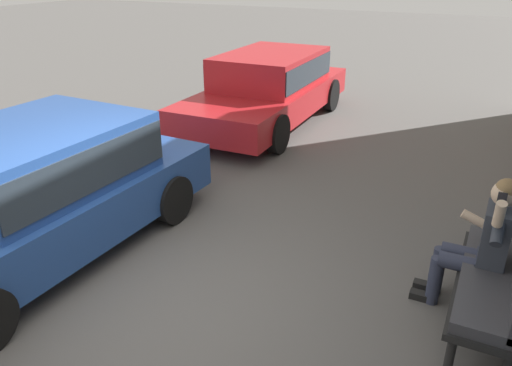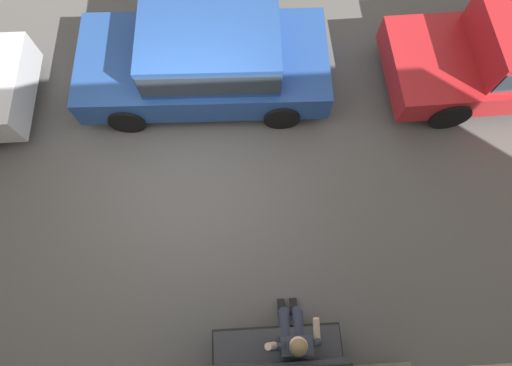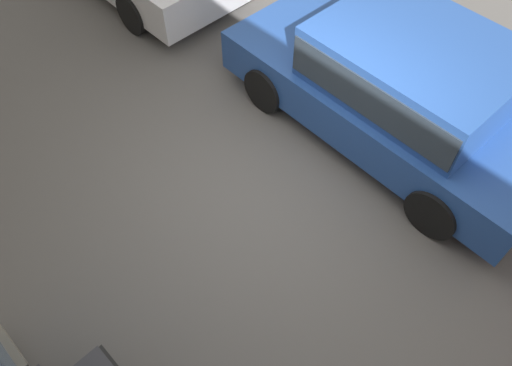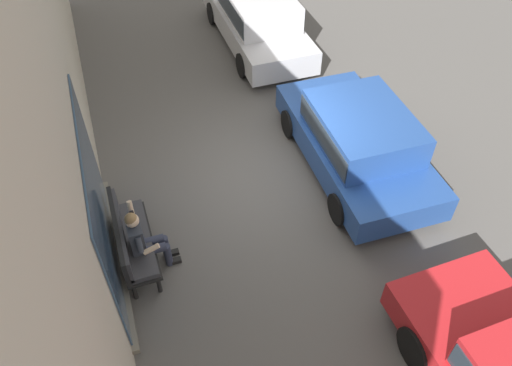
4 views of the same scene
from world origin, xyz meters
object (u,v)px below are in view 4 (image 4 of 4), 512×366
at_px(parked_car_mid, 358,138).
at_px(parked_car_far, 257,16).
at_px(bench, 129,238).
at_px(person_on_phone, 144,239).

xyz_separation_m(parked_car_mid, parked_car_far, (5.23, 0.25, 0.04)).
height_order(bench, parked_car_far, parked_car_far).
distance_m(bench, parked_car_far, 7.45).
distance_m(person_on_phone, parked_car_far, 7.49).
xyz_separation_m(person_on_phone, parked_car_far, (6.27, -4.10, 0.11)).
xyz_separation_m(bench, person_on_phone, (-0.21, -0.22, 0.13)).
height_order(parked_car_mid, parked_car_far, parked_car_far).
bearing_deg(parked_car_far, person_on_phone, 146.82).
relative_size(person_on_phone, parked_car_far, 0.28).
relative_size(bench, parked_car_mid, 0.41).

